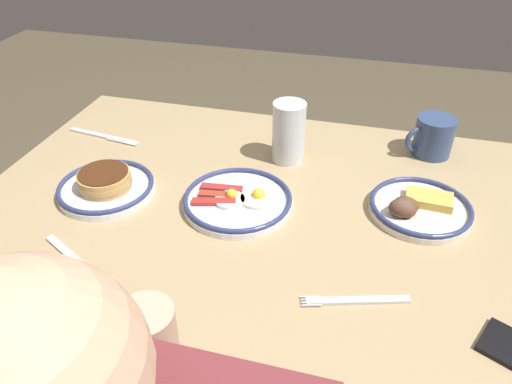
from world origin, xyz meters
name	(u,v)px	position (x,y,z in m)	size (l,w,h in m)	color
dining_table	(260,232)	(0.00, 0.00, 0.64)	(1.20, 0.79, 0.73)	tan
plate_near_main	(238,200)	(0.04, 0.03, 0.74)	(0.23, 0.23, 0.04)	white
plate_center_pancakes	(106,185)	(0.33, 0.06, 0.75)	(0.21, 0.21, 0.05)	white
plate_far_companion	(418,207)	(-0.32, -0.03, 0.75)	(0.21, 0.21, 0.05)	silver
coffee_mug	(433,136)	(-0.35, -0.29, 0.78)	(0.12, 0.09, 0.09)	#334772
drinking_glass	(289,135)	(-0.02, -0.18, 0.80)	(0.08, 0.08, 0.14)	silver
fork_near	(77,261)	(0.27, 0.27, 0.73)	(0.18, 0.11, 0.01)	silver
fork_far	(355,300)	(-0.22, 0.24, 0.73)	(0.18, 0.07, 0.01)	silver
butter_knife	(104,136)	(0.46, -0.16, 0.73)	(0.21, 0.04, 0.01)	silver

